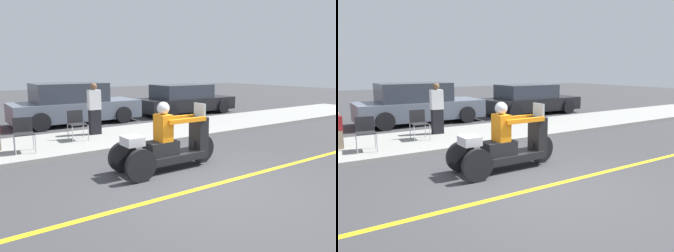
# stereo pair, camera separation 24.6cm
# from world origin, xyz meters

# --- Properties ---
(ground_plane) EXTENTS (60.00, 60.00, 0.00)m
(ground_plane) POSITION_xyz_m (0.00, 0.00, 0.00)
(ground_plane) COLOR #38383A
(lane_stripe) EXTENTS (24.00, 0.12, 0.01)m
(lane_stripe) POSITION_xyz_m (0.04, 0.00, 0.00)
(lane_stripe) COLOR gold
(lane_stripe) RESTS_ON ground
(sidewalk_strip) EXTENTS (28.00, 2.80, 0.12)m
(sidewalk_strip) POSITION_xyz_m (0.00, 4.60, 0.06)
(sidewalk_strip) COLOR gray
(sidewalk_strip) RESTS_ON ground
(motorcycle_trike) EXTENTS (2.43, 0.84, 1.44)m
(motorcycle_trike) POSITION_xyz_m (0.05, 1.26, 0.51)
(motorcycle_trike) COLOR black
(motorcycle_trike) RESTS_ON ground
(spectator_mid_group) EXTENTS (0.23, 0.14, 0.95)m
(spectator_mid_group) POSITION_xyz_m (-2.80, 4.57, 0.58)
(spectator_mid_group) COLOR gray
(spectator_mid_group) RESTS_ON sidewalk_strip
(spectator_near_curb) EXTENTS (0.38, 0.24, 1.55)m
(spectator_near_curb) POSITION_xyz_m (-0.01, 5.12, 0.87)
(spectator_near_curb) COLOR black
(spectator_near_curb) RESTS_ON sidewalk_strip
(folding_chair_curbside) EXTENTS (0.48, 0.48, 0.82)m
(folding_chair_curbside) POSITION_xyz_m (-0.73, 4.69, 0.62)
(folding_chair_curbside) COLOR #A5A8AD
(folding_chair_curbside) RESTS_ON sidewalk_strip
(folding_chair_set_back) EXTENTS (0.51, 0.51, 0.82)m
(folding_chair_set_back) POSITION_xyz_m (-2.24, 4.09, 0.62)
(folding_chair_set_back) COLOR #A5A8AD
(folding_chair_set_back) RESTS_ON sidewalk_strip
(parked_car_lot_right) EXTENTS (4.74, 2.08, 1.56)m
(parked_car_lot_right) POSITION_xyz_m (0.34, 8.05, 0.73)
(parked_car_lot_right) COLOR slate
(parked_car_lot_right) RESTS_ON ground
(parked_car_lot_left) EXTENTS (4.64, 2.09, 1.36)m
(parked_car_lot_left) POSITION_xyz_m (5.52, 7.90, 0.65)
(parked_car_lot_left) COLOR black
(parked_car_lot_left) RESTS_ON ground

